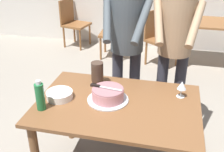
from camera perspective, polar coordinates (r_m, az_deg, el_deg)
main_dining_table at (r=2.31m, az=1.13°, el=-8.17°), size 1.31×0.89×0.75m
cake_on_platter at (r=2.25m, az=-0.86°, el=-3.93°), size 0.34×0.34×0.11m
cake_knife at (r=2.24m, az=-2.58°, el=-2.17°), size 0.27×0.06×0.02m
plate_stack at (r=2.34m, az=-10.81°, el=-3.85°), size 0.22×0.22×0.06m
wine_glass_near at (r=2.35m, az=14.24°, el=-2.00°), size 0.08×0.08×0.14m
water_bottle at (r=2.18m, az=-14.66°, el=-4.08°), size 0.07×0.07×0.25m
hurricane_lamp at (r=2.48m, az=-3.06°, el=0.62°), size 0.11×0.11×0.21m
person_cutting_cake at (r=2.69m, az=3.09°, el=7.83°), size 0.47×0.56×1.72m
person_standing_beside at (r=2.69m, az=12.93°, el=7.12°), size 0.47×0.56×1.72m
background_table at (r=4.79m, az=20.21°, el=8.58°), size 1.00×0.70×0.74m
background_chair_0 at (r=4.63m, az=9.77°, el=8.14°), size 0.62×0.62×0.90m
background_chair_1 at (r=5.46m, az=-8.09°, el=11.18°), size 0.53×0.53×0.90m
background_chair_2 at (r=4.85m, az=1.09°, el=9.39°), size 0.46×0.46×0.90m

